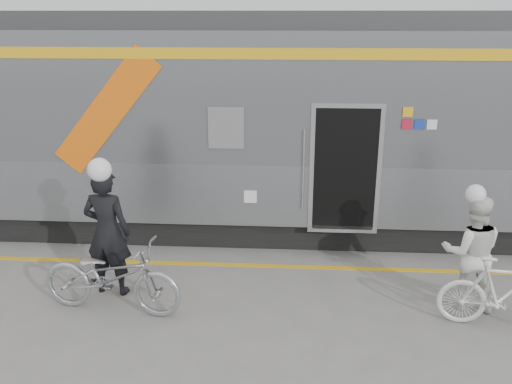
# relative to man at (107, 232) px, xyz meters

# --- Properties ---
(ground) EXTENTS (90.00, 90.00, 0.00)m
(ground) POSITION_rel_man_xyz_m (2.14, -1.13, -0.98)
(ground) COLOR slate
(ground) RESTS_ON ground
(train) EXTENTS (24.00, 3.17, 4.10)m
(train) POSITION_rel_man_xyz_m (1.41, 3.06, 1.07)
(train) COLOR black
(train) RESTS_ON ground
(safety_strip) EXTENTS (24.00, 0.12, 0.01)m
(safety_strip) POSITION_rel_man_xyz_m (2.14, 1.02, -0.98)
(safety_strip) COLOR gold
(safety_strip) RESTS_ON ground
(man) EXTENTS (0.77, 0.56, 1.96)m
(man) POSITION_rel_man_xyz_m (0.00, 0.00, 0.00)
(man) COLOR black
(man) RESTS_ON ground
(bicycle_left) EXTENTS (2.13, 0.99, 1.08)m
(bicycle_left) POSITION_rel_man_xyz_m (0.20, -0.55, -0.44)
(bicycle_left) COLOR #9B9EA3
(bicycle_left) RESTS_ON ground
(woman) EXTENTS (0.90, 0.74, 1.70)m
(woman) POSITION_rel_man_xyz_m (5.27, -0.08, -0.13)
(woman) COLOR white
(woman) RESTS_ON ground
(bicycle_right) EXTENTS (1.76, 0.70, 1.03)m
(bicycle_right) POSITION_rel_man_xyz_m (5.57, -0.63, -0.47)
(bicycle_right) COLOR silver
(bicycle_right) RESTS_ON ground
(helmet_man) EXTENTS (0.34, 0.34, 0.34)m
(helmet_man) POSITION_rel_man_xyz_m (0.00, 0.00, 1.15)
(helmet_man) COLOR white
(helmet_man) RESTS_ON man
(helmet_woman) EXTENTS (0.27, 0.27, 0.27)m
(helmet_woman) POSITION_rel_man_xyz_m (5.27, -0.08, 0.85)
(helmet_woman) COLOR white
(helmet_woman) RESTS_ON woman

